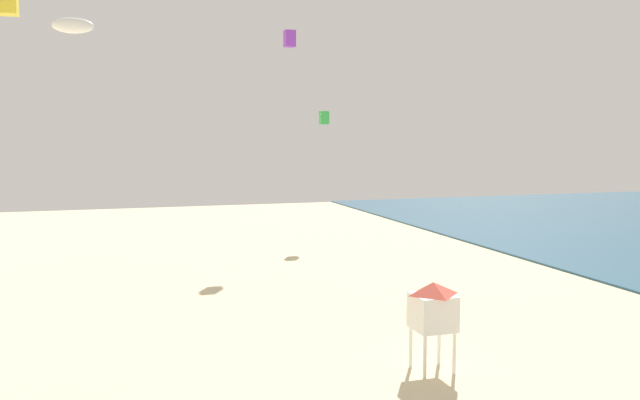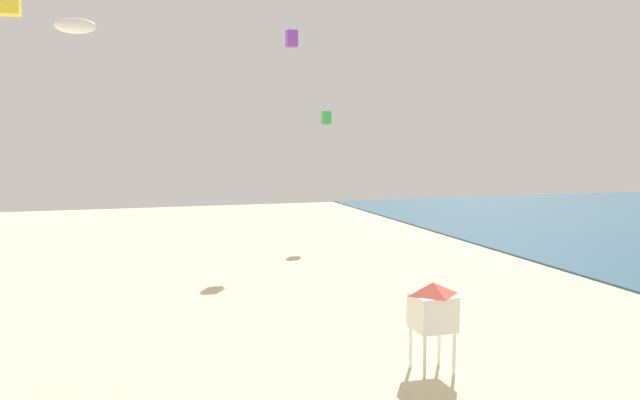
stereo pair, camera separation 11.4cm
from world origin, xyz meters
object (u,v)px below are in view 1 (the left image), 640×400
Objects in this scene: lifeguard_stand at (433,307)px; kite_green_box_2 at (324,118)px; kite_purple_box_2 at (290,39)px; kite_white_parafoil at (73,26)px.

kite_green_box_2 is (4.82, 24.78, 5.87)m from lifeguard_stand.
lifeguard_stand is at bearing -95.06° from kite_purple_box_2.
kite_white_parafoil is 2.25× the size of kite_purple_box_2.
kite_purple_box_2 reaches higher than lifeguard_stand.
lifeguard_stand is 25.14m from kite_purple_box_2.
kite_white_parafoil is at bearing 177.92° from kite_purple_box_2.
kite_white_parafoil is at bearing -173.98° from kite_green_box_2.
kite_white_parafoil is 15.80m from kite_green_box_2.
kite_white_parafoil is 2.61× the size of kite_green_box_2.
lifeguard_stand is 1.16× the size of kite_white_parafoil.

